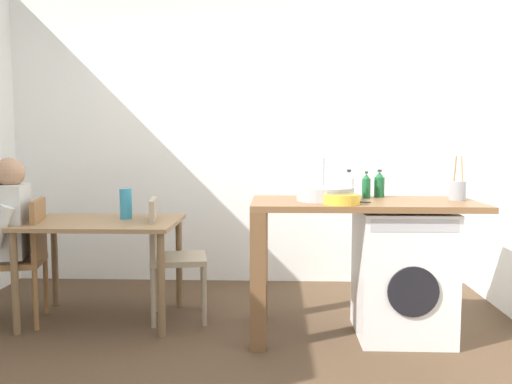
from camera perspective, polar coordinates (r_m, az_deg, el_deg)
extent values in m
plane|color=#4C3826|center=(3.57, -3.79, -16.27)|extent=(5.46, 5.46, 0.00)
cube|color=white|center=(5.06, -1.81, 5.79)|extent=(4.60, 0.10, 2.70)
cube|color=olive|center=(4.10, -15.92, -3.12)|extent=(1.10, 0.76, 0.03)
cylinder|color=brown|center=(4.06, -24.06, -8.81)|extent=(0.05, 0.05, 0.71)
cylinder|color=brown|center=(3.73, -9.94, -9.64)|extent=(0.05, 0.05, 0.71)
cylinder|color=brown|center=(4.64, -20.44, -6.91)|extent=(0.05, 0.05, 0.71)
cylinder|color=brown|center=(4.36, -8.11, -7.41)|extent=(0.05, 0.05, 0.71)
cube|color=olive|center=(4.29, -24.19, -6.75)|extent=(0.48, 0.48, 0.04)
cube|color=olive|center=(4.21, -21.93, -3.78)|extent=(0.12, 0.38, 0.45)
cylinder|color=olive|center=(4.13, -22.21, -10.35)|extent=(0.04, 0.04, 0.45)
cylinder|color=olive|center=(4.47, -21.26, -9.11)|extent=(0.04, 0.04, 0.45)
cube|color=gray|center=(4.06, -8.13, -6.99)|extent=(0.46, 0.46, 0.04)
cube|color=gray|center=(4.02, -10.75, -3.88)|extent=(0.10, 0.38, 0.45)
cylinder|color=gray|center=(4.29, -5.62, -9.38)|extent=(0.04, 0.04, 0.45)
cylinder|color=gray|center=(3.94, -5.46, -10.72)|extent=(0.04, 0.04, 0.45)
cylinder|color=gray|center=(4.29, -10.50, -9.43)|extent=(0.04, 0.04, 0.45)
cylinder|color=gray|center=(3.95, -10.78, -10.77)|extent=(0.04, 0.04, 0.45)
cube|color=silver|center=(4.24, -24.35, -2.78)|extent=(0.27, 0.38, 0.52)
cylinder|color=silver|center=(4.04, -25.34, -3.40)|extent=(0.20, 0.13, 0.31)
cylinder|color=silver|center=(4.45, -23.95, -2.58)|extent=(0.20, 0.13, 0.31)
sphere|color=#A57A5B|center=(4.20, -24.54, 1.88)|extent=(0.21, 0.21, 0.21)
sphere|color=black|center=(4.22, -25.28, 0.74)|extent=(0.12, 0.12, 0.12)
cube|color=brown|center=(3.68, 11.33, -1.22)|extent=(1.50, 0.68, 0.04)
cube|color=brown|center=(3.44, 0.22, -9.39)|extent=(0.10, 0.10, 0.88)
cube|color=brown|center=(4.00, 0.51, -7.26)|extent=(0.10, 0.10, 0.88)
cube|color=white|center=(3.82, 15.13, -8.24)|extent=(0.60, 0.60, 0.86)
cylinder|color=black|center=(3.54, 16.23, -10.07)|extent=(0.32, 0.02, 0.32)
cube|color=#B2B2B7|center=(3.46, 16.38, -3.43)|extent=(0.54, 0.01, 0.08)
cylinder|color=#9EA0A5|center=(3.64, 7.27, -0.20)|extent=(0.38, 0.38, 0.09)
cylinder|color=#B2B2B7|center=(3.82, 7.05, 1.49)|extent=(0.02, 0.02, 0.28)
cylinder|color=silver|center=(3.72, 9.74, 0.33)|extent=(0.07, 0.07, 0.15)
cone|color=silver|center=(3.71, 9.76, 1.78)|extent=(0.07, 0.07, 0.04)
cylinder|color=#262626|center=(3.71, 9.77, 2.22)|extent=(0.03, 0.03, 0.02)
cylinder|color=#19592D|center=(3.86, 11.53, 0.38)|extent=(0.06, 0.06, 0.13)
cone|color=#19592D|center=(3.85, 11.56, 1.65)|extent=(0.05, 0.05, 0.04)
cylinder|color=#262626|center=(3.85, 11.56, 2.03)|extent=(0.02, 0.02, 0.01)
cylinder|color=#19592D|center=(3.93, 12.86, 0.50)|extent=(0.07, 0.07, 0.14)
cone|color=#19592D|center=(3.93, 12.89, 1.80)|extent=(0.07, 0.07, 0.04)
cylinder|color=#262626|center=(3.93, 12.90, 2.20)|extent=(0.03, 0.03, 0.02)
cylinder|color=gold|center=(3.46, 9.02, -0.74)|extent=(0.23, 0.23, 0.06)
cylinder|color=olive|center=(3.46, 9.02, -0.48)|extent=(0.19, 0.19, 0.03)
cylinder|color=gray|center=(3.87, 20.48, 0.13)|extent=(0.11, 0.11, 0.13)
cylinder|color=#99724C|center=(3.87, 20.25, 2.29)|extent=(0.01, 0.04, 0.18)
cylinder|color=#99724C|center=(3.86, 20.89, 2.26)|extent=(0.01, 0.05, 0.18)
cylinder|color=teal|center=(4.13, -13.55, -1.20)|extent=(0.09, 0.09, 0.23)
cube|color=#B2B2B7|center=(3.58, 10.80, -1.02)|extent=(0.15, 0.06, 0.01)
cube|color=#262628|center=(3.58, 10.80, -1.02)|extent=(0.15, 0.06, 0.01)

